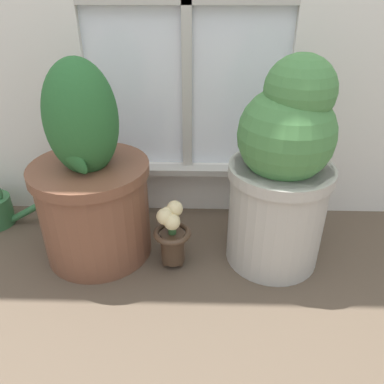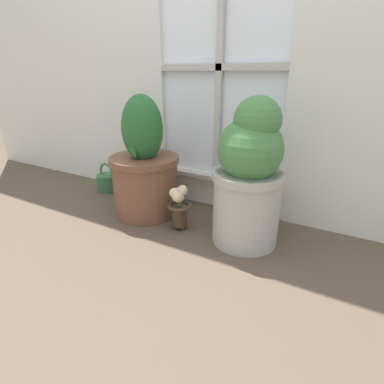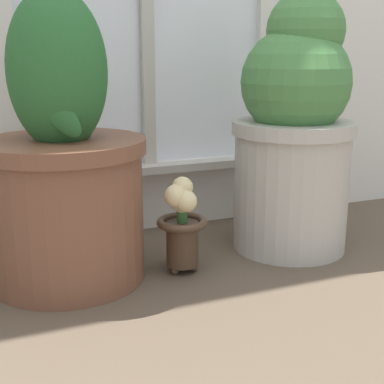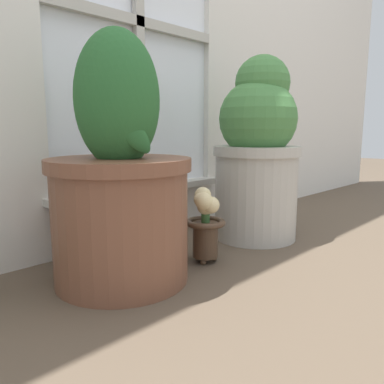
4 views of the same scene
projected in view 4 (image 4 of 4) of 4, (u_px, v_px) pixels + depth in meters
name	position (u px, v px, depth m)	size (l,w,h in m)	color
ground_plane	(296.00, 285.00, 1.02)	(10.00, 10.00, 0.00)	brown
potted_plant_left	(120.00, 185.00, 1.02)	(0.39, 0.39, 0.68)	brown
potted_plant_right	(257.00, 153.00, 1.43)	(0.33, 0.33, 0.69)	#B7B2A8
flower_vase	(205.00, 222.00, 1.18)	(0.13, 0.13, 0.24)	#473323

